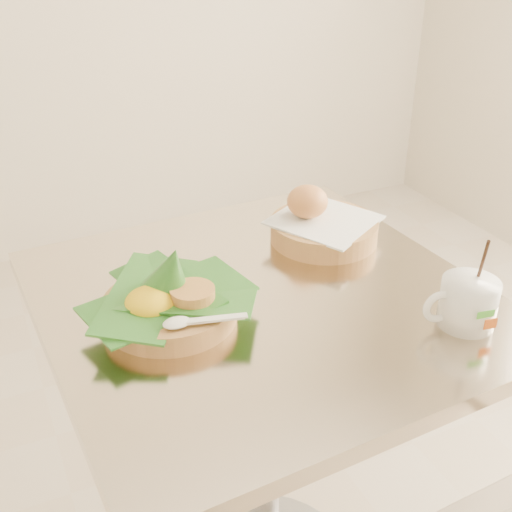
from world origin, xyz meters
name	(u,v)px	position (x,y,z in m)	size (l,w,h in m)	color
cafe_table	(263,398)	(0.11, 0.03, 0.53)	(0.74, 0.74, 0.75)	gray
rice_basket	(169,299)	(-0.05, 0.03, 0.78)	(0.26, 0.26, 0.13)	tan
bread_basket	(321,225)	(0.30, 0.16, 0.78)	(0.24, 0.24, 0.11)	tan
coffee_mug	(467,302)	(0.36, -0.18, 0.79)	(0.12, 0.09, 0.15)	white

